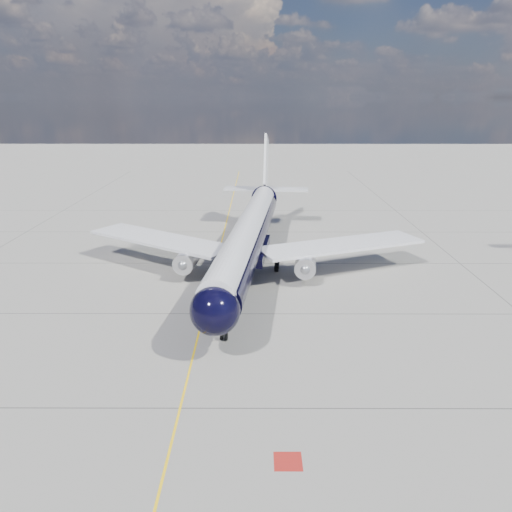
# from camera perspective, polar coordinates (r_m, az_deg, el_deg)

# --- Properties ---
(ground) EXTENTS (320.00, 320.00, 0.00)m
(ground) POSITION_cam_1_polar(r_m,az_deg,el_deg) (66.26, -4.23, 0.54)
(ground) COLOR gray
(ground) RESTS_ON ground
(taxiway_centerline) EXTENTS (0.16, 160.00, 0.01)m
(taxiway_centerline) POSITION_cam_1_polar(r_m,az_deg,el_deg) (61.51, -4.57, -0.83)
(taxiway_centerline) COLOR yellow
(taxiway_centerline) RESTS_ON ground
(red_marking) EXTENTS (1.60, 1.60, 0.01)m
(red_marking) POSITION_cam_1_polar(r_m,az_deg,el_deg) (30.28, 3.68, -22.38)
(red_marking) COLOR maroon
(red_marking) RESTS_ON ground
(main_airliner) EXTENTS (40.63, 49.70, 14.36)m
(main_airliner) POSITION_cam_1_polar(r_m,az_deg,el_deg) (57.82, -0.77, 2.62)
(main_airliner) COLOR black
(main_airliner) RESTS_ON ground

